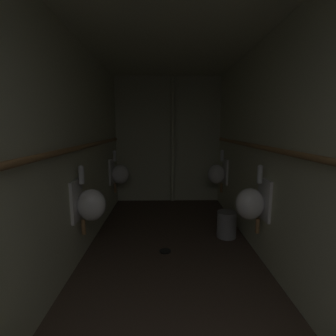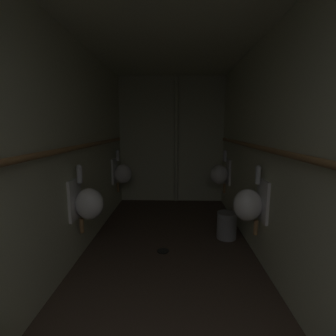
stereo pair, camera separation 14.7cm
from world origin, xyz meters
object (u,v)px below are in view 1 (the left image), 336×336
object	(u,v)px
urinal_left_far	(119,174)
urinal_right_mid	(252,203)
standpipe_back_wall	(173,141)
floor_drain	(165,251)
urinal_right_far	(218,173)
urinal_left_mid	(90,204)
waste_bin	(227,224)

from	to	relation	value
urinal_left_far	urinal_right_mid	size ratio (longest dim) A/B	1.00
standpipe_back_wall	floor_drain	world-z (taller)	standpipe_back_wall
urinal_left_far	floor_drain	world-z (taller)	urinal_left_far
urinal_right_far	urinal_left_mid	bearing A→B (deg)	-135.42
urinal_right_mid	floor_drain	bearing A→B (deg)	166.94
urinal_left_far	waste_bin	size ratio (longest dim) A/B	2.15
urinal_right_mid	waste_bin	bearing A→B (deg)	99.42
urinal_left_mid	floor_drain	world-z (taller)	urinal_left_mid
floor_drain	waste_bin	xyz separation A→B (m)	(0.83, 0.38, 0.17)
standpipe_back_wall	waste_bin	world-z (taller)	standpipe_back_wall
urinal_left_far	urinal_left_mid	bearing A→B (deg)	-90.00
urinal_left_mid	waste_bin	xyz separation A→B (m)	(1.63, 0.61, -0.49)
urinal_right_far	standpipe_back_wall	distance (m)	1.07
urinal_left_far	urinal_right_far	distance (m)	1.73
urinal_left_mid	standpipe_back_wall	distance (m)	2.47
standpipe_back_wall	urinal_right_far	bearing A→B (deg)	-33.13
urinal_right_mid	waste_bin	size ratio (longest dim) A/B	2.15
urinal_right_far	floor_drain	xyz separation A→B (m)	(-0.93, -1.48, -0.66)
urinal_right_far	waste_bin	xyz separation A→B (m)	(-0.10, -1.10, -0.49)
urinal_right_far	floor_drain	world-z (taller)	urinal_right_far
standpipe_back_wall	urinal_left_far	bearing A→B (deg)	-152.76
urinal_left_mid	urinal_right_mid	xyz separation A→B (m)	(1.73, 0.01, 0.00)
urinal_right_mid	urinal_right_far	size ratio (longest dim) A/B	1.00
urinal_left_mid	urinal_left_far	size ratio (longest dim) A/B	1.00
waste_bin	urinal_right_far	bearing A→B (deg)	84.81
urinal_left_mid	urinal_left_far	xyz separation A→B (m)	(0.00, 1.72, 0.00)
urinal_left_far	floor_drain	xyz separation A→B (m)	(0.80, -1.49, -0.66)
urinal_right_mid	floor_drain	xyz separation A→B (m)	(-0.93, 0.22, -0.66)
urinal_left_mid	floor_drain	size ratio (longest dim) A/B	5.39
urinal_right_far	urinal_left_far	bearing A→B (deg)	179.60
urinal_right_far	waste_bin	distance (m)	1.20
floor_drain	standpipe_back_wall	bearing A→B (deg)	85.50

